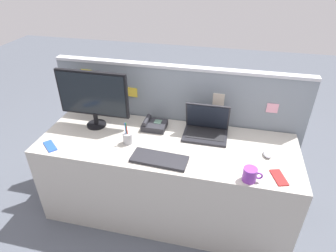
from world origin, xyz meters
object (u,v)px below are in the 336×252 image
desktop_monitor (93,96)px  coffee_mug (250,175)px  desk_phone (154,125)px  laptop (206,127)px  computer_mouse_right_hand (267,154)px  cell_phone_red_case (279,177)px  pen_cup (128,138)px  cell_phone_blue_case (50,146)px  keyboard_main (160,159)px

desktop_monitor → coffee_mug: 1.33m
desktop_monitor → desk_phone: 0.54m
desk_phone → laptop: bearing=0.3°
computer_mouse_right_hand → cell_phone_red_case: bearing=-79.2°
pen_cup → cell_phone_red_case: bearing=-8.0°
desktop_monitor → coffee_mug: desktop_monitor is taller
laptop → cell_phone_red_case: 0.67m
pen_cup → cell_phone_red_case: 1.10m
desktop_monitor → laptop: bearing=4.1°
laptop → desk_phone: laptop is taller
desk_phone → cell_phone_blue_case: bearing=-148.2°
laptop → desktop_monitor: bearing=-175.9°
computer_mouse_right_hand → pen_cup: pen_cup is taller
pen_cup → computer_mouse_right_hand: bearing=4.2°
desktop_monitor → laptop: size_ratio=1.71×
cell_phone_blue_case → coffee_mug: size_ratio=1.22×
desktop_monitor → laptop: desktop_monitor is taller
desk_phone → computer_mouse_right_hand: desk_phone is taller
keyboard_main → pen_cup: 0.33m
keyboard_main → computer_mouse_right_hand: bearing=20.4°
computer_mouse_right_hand → coffee_mug: coffee_mug is taller
keyboard_main → coffee_mug: size_ratio=3.14×
desk_phone → keyboard_main: 0.43m
desk_phone → computer_mouse_right_hand: size_ratio=1.91×
pen_cup → coffee_mug: 0.93m
laptop → pen_cup: (-0.56, -0.26, -0.02)m
cell_phone_blue_case → desktop_monitor: bearing=10.9°
desk_phone → pen_cup: bearing=-118.1°
keyboard_main → cell_phone_blue_case: size_ratio=2.57×
computer_mouse_right_hand → coffee_mug: (-0.13, -0.29, 0.03)m
desk_phone → computer_mouse_right_hand: 0.91m
laptop → cell_phone_red_case: laptop is taller
computer_mouse_right_hand → desktop_monitor: bearing=171.2°
cell_phone_red_case → desktop_monitor: bearing=148.4°
laptop → cell_phone_blue_case: size_ratio=2.22×
cell_phone_blue_case → desk_phone: bearing=-17.3°
desk_phone → pen_cup: 0.29m
desk_phone → coffee_mug: 0.90m
keyboard_main → laptop: bearing=59.2°
laptop → keyboard_main: laptop is taller
pen_cup → keyboard_main: bearing=-27.7°
keyboard_main → pen_cup: pen_cup is taller
laptop → keyboard_main: (-0.28, -0.41, -0.06)m
keyboard_main → cell_phone_blue_case: 0.84m
cell_phone_blue_case → coffee_mug: coffee_mug is taller
desk_phone → pen_cup: (-0.14, -0.25, 0.02)m
laptop → cell_phone_red_case: size_ratio=2.24×
pen_cup → cell_phone_blue_case: bearing=-162.5°
desk_phone → coffee_mug: (0.76, -0.47, 0.02)m
desk_phone → computer_mouse_right_hand: (0.89, -0.18, -0.01)m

